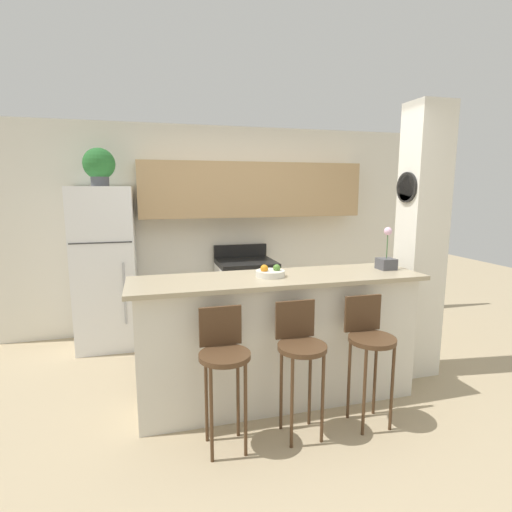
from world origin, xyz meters
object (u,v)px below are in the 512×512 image
at_px(orchid_vase, 386,259).
at_px(refrigerator, 106,268).
at_px(bar_stool_left, 224,357).
at_px(trash_bin, 159,331).
at_px(fruit_bowl, 270,273).
at_px(stove_range, 246,296).
at_px(bar_stool_mid, 300,349).
at_px(potted_plant_on_fridge, 99,165).
at_px(bar_stool_right, 369,341).

bearing_deg(orchid_vase, refrigerator, 146.78).
bearing_deg(bar_stool_left, trash_bin, 101.29).
xyz_separation_m(orchid_vase, fruit_bowl, (-1.08, -0.02, -0.06)).
bearing_deg(stove_range, orchid_vase, -61.90).
relative_size(orchid_vase, fruit_bowl, 1.58).
bearing_deg(stove_range, bar_stool_mid, -93.57).
relative_size(potted_plant_on_fridge, trash_bin, 1.08).
distance_m(bar_stool_right, potted_plant_on_fridge, 3.28).
height_order(bar_stool_mid, fruit_bowl, fruit_bowl).
distance_m(stove_range, trash_bin, 1.13).
relative_size(bar_stool_mid, potted_plant_on_fridge, 2.39).
distance_m(orchid_vase, trash_bin, 2.61).
relative_size(refrigerator, bar_stool_right, 1.85).
height_order(refrigerator, bar_stool_right, refrigerator).
bearing_deg(bar_stool_mid, trash_bin, 115.85).
relative_size(stove_range, trash_bin, 2.82).
distance_m(potted_plant_on_fridge, fruit_bowl, 2.37).
bearing_deg(fruit_bowl, bar_stool_right, -38.94).
relative_size(stove_range, bar_stool_left, 1.10).
bearing_deg(potted_plant_on_fridge, fruit_bowl, -49.38).
bearing_deg(bar_stool_right, trash_bin, 127.57).
distance_m(refrigerator, stove_range, 1.68).
bearing_deg(refrigerator, stove_range, 0.10).
distance_m(bar_stool_mid, trash_bin, 2.21).
bearing_deg(bar_stool_mid, stove_range, 86.43).
xyz_separation_m(bar_stool_left, orchid_vase, (1.57, 0.52, 0.52)).
bearing_deg(bar_stool_right, potted_plant_on_fridge, 133.43).
bearing_deg(bar_stool_right, bar_stool_mid, 180.00).
bearing_deg(trash_bin, fruit_bowl, -58.81).
height_order(bar_stool_left, bar_stool_right, same).
distance_m(bar_stool_right, trash_bin, 2.50).
xyz_separation_m(refrigerator, bar_stool_right, (2.04, -2.16, -0.25)).
relative_size(refrigerator, bar_stool_mid, 1.85).
bearing_deg(potted_plant_on_fridge, refrigerator, -62.11).
relative_size(stove_range, potted_plant_on_fridge, 2.62).
relative_size(refrigerator, potted_plant_on_fridge, 4.42).
xyz_separation_m(refrigerator, orchid_vase, (2.50, -1.64, 0.26)).
relative_size(refrigerator, orchid_vase, 4.83).
height_order(potted_plant_on_fridge, trash_bin, potted_plant_on_fridge).
bearing_deg(bar_stool_right, fruit_bowl, 141.06).
distance_m(refrigerator, orchid_vase, 3.00).
bearing_deg(fruit_bowl, orchid_vase, 0.89).
bearing_deg(stove_range, trash_bin, -168.70).
bearing_deg(trash_bin, orchid_vase, -36.10).
distance_m(bar_stool_left, trash_bin, 2.04).
distance_m(bar_stool_left, fruit_bowl, 0.84).
bearing_deg(trash_bin, bar_stool_mid, -64.15).
bearing_deg(orchid_vase, stove_range, 118.10).
bearing_deg(stove_range, bar_stool_left, -107.69).
xyz_separation_m(bar_stool_mid, bar_stool_right, (0.55, 0.00, 0.00)).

